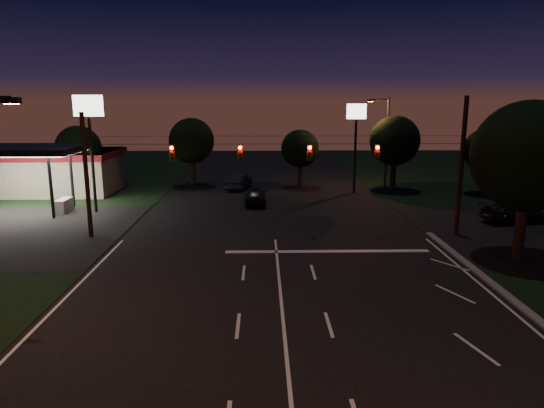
{
  "coord_description": "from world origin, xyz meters",
  "views": [
    {
      "loc": [
        -0.82,
        -15.7,
        8.7
      ],
      "look_at": [
        -0.27,
        10.88,
        3.0
      ],
      "focal_mm": 32.0,
      "sensor_mm": 36.0,
      "label": 1
    }
  ],
  "objects_px": {
    "utility_pole_right": "(456,234)",
    "car_cross": "(516,213)",
    "car_oncoming_a": "(255,195)",
    "car_oncoming_b": "(239,182)",
    "tree_right_near": "(527,157)"
  },
  "relations": [
    {
      "from": "utility_pole_right",
      "to": "car_oncoming_a",
      "type": "bearing_deg",
      "value": 144.14
    },
    {
      "from": "utility_pole_right",
      "to": "car_cross",
      "type": "distance_m",
      "value": 6.44
    },
    {
      "from": "utility_pole_right",
      "to": "tree_right_near",
      "type": "distance_m",
      "value": 7.61
    },
    {
      "from": "utility_pole_right",
      "to": "car_oncoming_b",
      "type": "height_order",
      "value": "utility_pole_right"
    },
    {
      "from": "tree_right_near",
      "to": "car_cross",
      "type": "bearing_deg",
      "value": 62.77
    },
    {
      "from": "car_cross",
      "to": "tree_right_near",
      "type": "bearing_deg",
      "value": 143.3
    },
    {
      "from": "car_oncoming_a",
      "to": "car_oncoming_b",
      "type": "height_order",
      "value": "car_oncoming_a"
    },
    {
      "from": "car_cross",
      "to": "car_oncoming_b",
      "type": "bearing_deg",
      "value": 46.4
    },
    {
      "from": "car_oncoming_a",
      "to": "car_oncoming_b",
      "type": "relative_size",
      "value": 1.01
    },
    {
      "from": "utility_pole_right",
      "to": "car_oncoming_b",
      "type": "distance_m",
      "value": 22.85
    },
    {
      "from": "tree_right_near",
      "to": "car_oncoming_a",
      "type": "bearing_deg",
      "value": 135.81
    },
    {
      "from": "tree_right_near",
      "to": "car_cross",
      "type": "xyz_separation_m",
      "value": [
        4.08,
        7.92,
        -4.93
      ]
    },
    {
      "from": "utility_pole_right",
      "to": "car_cross",
      "type": "xyz_separation_m",
      "value": [
        5.6,
        3.09,
        0.74
      ]
    },
    {
      "from": "utility_pole_right",
      "to": "car_oncoming_a",
      "type": "distance_m",
      "value": 16.61
    },
    {
      "from": "tree_right_near",
      "to": "car_cross",
      "type": "height_order",
      "value": "tree_right_near"
    }
  ]
}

